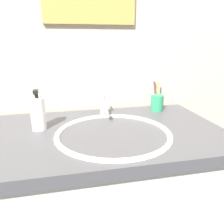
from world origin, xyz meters
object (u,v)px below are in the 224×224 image
object	(u,v)px
faucet	(103,105)
toothbrush_red	(154,90)
toothbrush_cup	(157,103)
soap_dispenser	(38,114)
toothbrush_yellow	(158,91)
toothbrush_white	(153,91)

from	to	relation	value
faucet	toothbrush_red	size ratio (longest dim) A/B	0.91
faucet	toothbrush_cup	size ratio (longest dim) A/B	1.86
toothbrush_red	soap_dispenser	distance (m)	0.67
toothbrush_cup	toothbrush_red	world-z (taller)	toothbrush_red
toothbrush_yellow	soap_dispenser	size ratio (longest dim) A/B	0.95
soap_dispenser	toothbrush_red	bearing A→B (deg)	18.60
faucet	toothbrush_cup	distance (m)	0.33
toothbrush_red	toothbrush_white	distance (m)	0.03
faucet	soap_dispenser	bearing A→B (deg)	-160.50
faucet	toothbrush_white	xyz separation A→B (m)	(0.31, 0.08, 0.04)
faucet	toothbrush_white	distance (m)	0.32
toothbrush_cup	toothbrush_white	distance (m)	0.07
toothbrush_red	toothbrush_yellow	world-z (taller)	toothbrush_red
toothbrush_red	toothbrush_cup	bearing A→B (deg)	-89.34
toothbrush_white	soap_dispenser	size ratio (longest dim) A/B	0.99
faucet	toothbrush_cup	bearing A→B (deg)	9.74
faucet	soap_dispenser	world-z (taller)	soap_dispenser
toothbrush_cup	toothbrush_yellow	distance (m)	0.07
toothbrush_red	toothbrush_yellow	size ratio (longest dim) A/B	1.03
toothbrush_white	toothbrush_red	bearing A→B (deg)	55.52
toothbrush_red	toothbrush_yellow	xyz separation A→B (m)	(0.02, -0.01, -0.00)
soap_dispenser	toothbrush_white	bearing A→B (deg)	17.19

